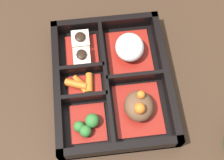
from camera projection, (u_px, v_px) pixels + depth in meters
ground_plane at (112, 85)px, 0.66m from camera, size 3.00×3.00×0.00m
bento_base at (112, 84)px, 0.66m from camera, size 0.29×0.24×0.01m
bento_rim at (110, 81)px, 0.64m from camera, size 0.29×0.24×0.04m
bowl_rice at (130, 49)px, 0.66m from camera, size 0.11×0.09×0.05m
bowl_stew at (139, 107)px, 0.61m from camera, size 0.11×0.09×0.06m
bowl_tofu at (81, 49)px, 0.67m from camera, size 0.09×0.07×0.03m
bowl_carrots at (83, 84)px, 0.64m from camera, size 0.05×0.08×0.02m
bowl_greens at (88, 124)px, 0.60m from camera, size 0.08×0.07×0.03m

